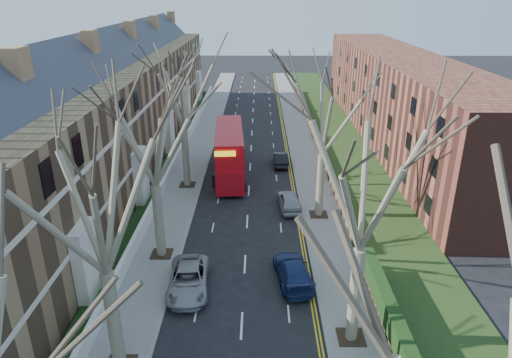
{
  "coord_description": "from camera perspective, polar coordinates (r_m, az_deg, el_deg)",
  "views": [
    {
      "loc": [
        0.92,
        -10.7,
        16.72
      ],
      "look_at": [
        0.69,
        21.29,
        3.49
      ],
      "focal_mm": 32.0,
      "sensor_mm": 36.0,
      "label": 1
    }
  ],
  "objects": [
    {
      "name": "pavement_right",
      "position": [
        52.66,
        5.94,
        3.9
      ],
      "size": [
        3.0,
        102.0,
        0.12
      ],
      "primitive_type": "cube",
      "color": "slate",
      "rests_on": "ground"
    },
    {
      "name": "car_right_mid",
      "position": [
        37.66,
        4.17,
        -2.73
      ],
      "size": [
        2.06,
        4.38,
        1.45
      ],
      "primitive_type": "imported",
      "rotation": [
        0.0,
        0.0,
        3.23
      ],
      "color": "#94959C",
      "rests_on": "ground"
    },
    {
      "name": "tree_left_far",
      "position": [
        28.5,
        -13.12,
        6.67
      ],
      "size": [
        10.15,
        10.15,
        14.22
      ],
      "color": "#776B55",
      "rests_on": "ground"
    },
    {
      "name": "tree_right_mid",
      "position": [
        20.59,
        13.82,
        1.43
      ],
      "size": [
        10.5,
        10.5,
        14.71
      ],
      "color": "#776B55",
      "rests_on": "ground"
    },
    {
      "name": "tree_left_mid",
      "position": [
        19.34,
        -19.64,
        -0.65
      ],
      "size": [
        10.5,
        10.5,
        14.71
      ],
      "color": "#776B55",
      "rests_on": "ground"
    },
    {
      "name": "car_right_far",
      "position": [
        47.11,
        3.11,
        2.52
      ],
      "size": [
        1.42,
        4.07,
        1.34
      ],
      "primitive_type": "imported",
      "rotation": [
        0.0,
        0.0,
        3.14
      ],
      "color": "black",
      "rests_on": "ground"
    },
    {
      "name": "grass_verge_right",
      "position": [
        53.26,
        10.78,
        3.94
      ],
      "size": [
        6.0,
        102.0,
        0.06
      ],
      "color": "#1D3413",
      "rests_on": "ground"
    },
    {
      "name": "tree_left_dist",
      "position": [
        39.91,
        -9.34,
        11.84
      ],
      "size": [
        10.5,
        10.5,
        14.71
      ],
      "color": "#776B55",
      "rests_on": "ground"
    },
    {
      "name": "tree_right_far",
      "position": [
        33.88,
        8.64,
        9.47
      ],
      "size": [
        10.15,
        10.15,
        14.22
      ],
      "color": "#776B55",
      "rests_on": "ground"
    },
    {
      "name": "front_wall_left",
      "position": [
        45.51,
        -10.47,
        1.36
      ],
      "size": [
        0.3,
        78.0,
        1.0
      ],
      "color": "white",
      "rests_on": "ground"
    },
    {
      "name": "pavement_left",
      "position": [
        52.87,
        -7.14,
        3.92
      ],
      "size": [
        3.0,
        102.0,
        0.12
      ],
      "primitive_type": "cube",
      "color": "slate",
      "rests_on": "ground"
    },
    {
      "name": "car_right_near",
      "position": [
        28.77,
        4.65,
        -11.44
      ],
      "size": [
        2.59,
        5.06,
        1.41
      ],
      "primitive_type": "imported",
      "rotation": [
        0.0,
        0.0,
        3.27
      ],
      "color": "navy",
      "rests_on": "ground"
    },
    {
      "name": "flats_right",
      "position": [
        57.4,
        17.41,
        9.66
      ],
      "size": [
        13.97,
        54.0,
        10.0
      ],
      "color": "brown",
      "rests_on": "ground"
    },
    {
      "name": "double_decker_bus",
      "position": [
        43.71,
        -3.32,
        3.15
      ],
      "size": [
        3.35,
        11.25,
        4.64
      ],
      "rotation": [
        0.0,
        0.0,
        3.21
      ],
      "color": "#B20C15",
      "rests_on": "ground"
    },
    {
      "name": "terrace_left",
      "position": [
        45.56,
        -18.39,
        7.11
      ],
      "size": [
        9.7,
        78.0,
        13.6
      ],
      "color": "brown",
      "rests_on": "ground"
    },
    {
      "name": "car_left_far",
      "position": [
        28.27,
        -8.43,
        -12.32
      ],
      "size": [
        2.67,
        5.22,
        1.41
      ],
      "primitive_type": "imported",
      "rotation": [
        0.0,
        0.0,
        0.07
      ],
      "color": "gray",
      "rests_on": "ground"
    }
  ]
}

